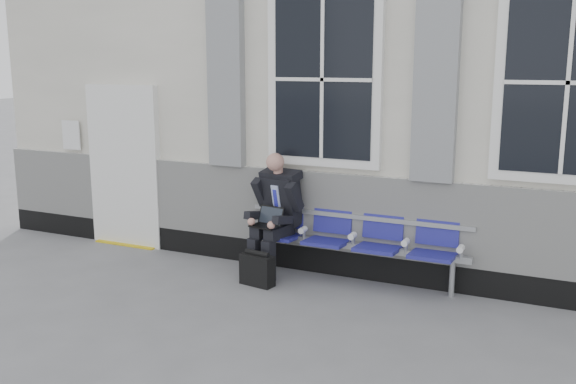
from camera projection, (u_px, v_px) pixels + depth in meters
The scene contains 5 objects.
ground at pixel (493, 358), 5.39m from camera, with size 70.00×70.00×0.00m, color slate.
station_building at pixel (542, 80), 8.03m from camera, with size 14.40×4.40×4.49m.
bench at pixel (355, 234), 7.17m from camera, with size 2.60×0.47×0.91m.
businessman at pixel (276, 210), 7.39m from camera, with size 0.61×0.82×1.43m.
briefcase at pixel (257, 269), 7.11m from camera, with size 0.41×0.22×0.40m.
Camera 1 is at (0.56, -5.26, 2.45)m, focal length 40.00 mm.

